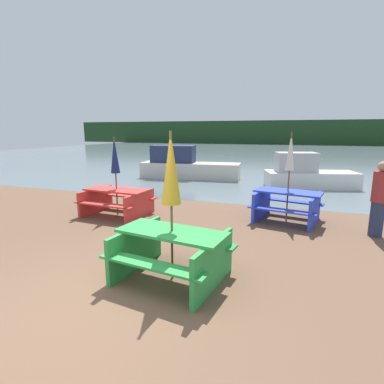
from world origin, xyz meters
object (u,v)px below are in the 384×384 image
at_px(umbrella_gold, 171,169).
at_px(boat, 307,175).
at_px(picnic_table_green, 172,250).
at_px(umbrella_navy, 115,156).
at_px(boat_second, 186,166).
at_px(umbrella_white, 290,153).
at_px(person, 379,199).
at_px(picnic_table_blue, 287,203).
at_px(picnic_table_red, 117,199).

xyz_separation_m(umbrella_gold, boat, (2.19, 8.89, -1.21)).
relative_size(picnic_table_green, umbrella_navy, 0.87).
relative_size(boat, boat_second, 0.77).
relative_size(picnic_table_green, umbrella_white, 0.82).
relative_size(picnic_table_green, umbrella_gold, 0.81).
bearing_deg(person, umbrella_navy, -176.68).
bearing_deg(boat_second, umbrella_navy, -91.44).
bearing_deg(picnic_table_blue, boat, 83.33).
bearing_deg(umbrella_navy, picnic_table_blue, 11.77).
bearing_deg(umbrella_navy, picnic_table_green, -45.20).
xyz_separation_m(picnic_table_blue, boat, (0.60, 5.12, 0.05)).
xyz_separation_m(picnic_table_blue, umbrella_gold, (-1.59, -3.77, 1.26)).
distance_m(picnic_table_red, picnic_table_blue, 4.51).
distance_m(umbrella_navy, person, 6.36).
distance_m(picnic_table_green, picnic_table_blue, 4.09).
distance_m(picnic_table_red, boat, 7.86).
xyz_separation_m(umbrella_navy, boat_second, (-0.50, 6.82, -1.05)).
bearing_deg(boat_second, picnic_table_green, -76.65).
height_order(umbrella_white, boat_second, umbrella_white).
distance_m(picnic_table_red, umbrella_gold, 4.22).
xyz_separation_m(boat_second, person, (6.81, -6.46, 0.25)).
bearing_deg(umbrella_gold, umbrella_navy, 134.80).
relative_size(picnic_table_green, picnic_table_red, 1.01).
bearing_deg(boat, picnic_table_green, -119.88).
distance_m(picnic_table_green, boat_second, 10.23).
distance_m(picnic_table_blue, boat, 5.16).
bearing_deg(picnic_table_red, boat_second, 94.23).
bearing_deg(picnic_table_blue, umbrella_navy, -168.23).
distance_m(picnic_table_green, picnic_table_red, 4.02).
distance_m(umbrella_white, boat, 5.30).
bearing_deg(umbrella_white, boat, 83.33).
xyz_separation_m(picnic_table_red, person, (6.30, 0.37, 0.39)).
relative_size(umbrella_white, person, 1.37).
bearing_deg(umbrella_gold, boat_second, 109.02).
bearing_deg(picnic_table_red, picnic_table_green, -45.20).
bearing_deg(boat, picnic_table_blue, -112.74).
bearing_deg(person, boat, 102.74).
bearing_deg(picnic_table_red, umbrella_navy, -63.43).
xyz_separation_m(picnic_table_green, boat, (2.19, 8.89, 0.05)).
relative_size(picnic_table_red, picnic_table_blue, 0.99).
bearing_deg(picnic_table_blue, picnic_table_green, -112.84).
bearing_deg(person, picnic_table_green, -137.18).
height_order(picnic_table_red, boat, boat).
distance_m(umbrella_navy, umbrella_white, 4.52).
height_order(boat, person, person).
relative_size(picnic_table_blue, boat, 0.49).
bearing_deg(umbrella_gold, boat, 76.18).
relative_size(umbrella_navy, umbrella_white, 0.95).
bearing_deg(picnic_table_red, person, 3.32).
bearing_deg(picnic_table_green, picnic_table_blue, 67.16).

